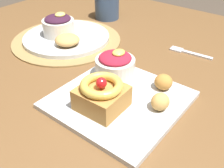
{
  "coord_description": "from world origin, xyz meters",
  "views": [
    {
      "loc": [
        -0.44,
        -0.48,
        1.09
      ],
      "look_at": [
        -0.07,
        -0.2,
        0.77
      ],
      "focal_mm": 41.98,
      "sensor_mm": 36.0,
      "label": 1
    }
  ],
  "objects": [
    {
      "name": "front_plate",
      "position": [
        -0.07,
        -0.22,
        0.74
      ],
      "size": [
        0.26,
        0.26,
        0.01
      ],
      "primitive_type": "cube",
      "color": "silver",
      "rests_on": "dining_table"
    },
    {
      "name": "dining_table",
      "position": [
        0.0,
        0.0,
        0.64
      ],
      "size": [
        1.23,
        1.13,
        0.73
      ],
      "color": "brown",
      "rests_on": "ground_plane"
    },
    {
      "name": "back_plate",
      "position": [
        0.08,
        0.11,
        0.74
      ],
      "size": [
        0.27,
        0.27,
        0.01
      ],
      "primitive_type": "cylinder",
      "color": "silver",
      "rests_on": "woven_placemat"
    },
    {
      "name": "cake_slice",
      "position": [
        -0.12,
        -0.21,
        0.77
      ],
      "size": [
        0.09,
        0.09,
        0.07
      ],
      "rotation": [
        0.0,
        0.0,
        0.03
      ],
      "color": "#B77F3D",
      "rests_on": "front_plate"
    },
    {
      "name": "back_pastry",
      "position": [
        0.04,
        0.06,
        0.76
      ],
      "size": [
        0.07,
        0.07,
        0.03
      ],
      "primitive_type": "ellipsoid",
      "color": "tan",
      "rests_on": "back_plate"
    },
    {
      "name": "back_ramekin",
      "position": [
        0.07,
        0.13,
        0.78
      ],
      "size": [
        0.1,
        0.1,
        0.07
      ],
      "color": "silver",
      "rests_on": "back_plate"
    },
    {
      "name": "fritter_middle",
      "position": [
        -0.05,
        -0.3,
        0.76
      ],
      "size": [
        0.04,
        0.04,
        0.04
      ],
      "primitive_type": "ellipsoid",
      "color": "tan",
      "rests_on": "front_plate"
    },
    {
      "name": "coffee_mug",
      "position": [
        0.32,
        0.13,
        0.77
      ],
      "size": [
        0.09,
        0.09,
        0.09
      ],
      "primitive_type": "cylinder",
      "color": "#334766",
      "rests_on": "dining_table"
    },
    {
      "name": "fork",
      "position": [
        0.24,
        -0.23,
        0.73
      ],
      "size": [
        0.03,
        0.13,
        0.0
      ],
      "rotation": [
        0.0,
        0.0,
        1.65
      ],
      "color": "silver",
      "rests_on": "dining_table"
    },
    {
      "name": "woven_placemat",
      "position": [
        0.08,
        0.11,
        0.73
      ],
      "size": [
        0.34,
        0.34,
        0.0
      ],
      "primitive_type": "cylinder",
      "color": "#997A47",
      "rests_on": "dining_table"
    },
    {
      "name": "berry_ramekin",
      "position": [
        -0.01,
        -0.16,
        0.77
      ],
      "size": [
        0.1,
        0.1,
        0.07
      ],
      "color": "silver",
      "rests_on": "front_plate"
    },
    {
      "name": "fritter_front",
      "position": [
        0.02,
        -0.27,
        0.76
      ],
      "size": [
        0.04,
        0.04,
        0.03
      ],
      "primitive_type": "ellipsoid",
      "color": "#BC7F38",
      "rests_on": "front_plate"
    }
  ]
}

